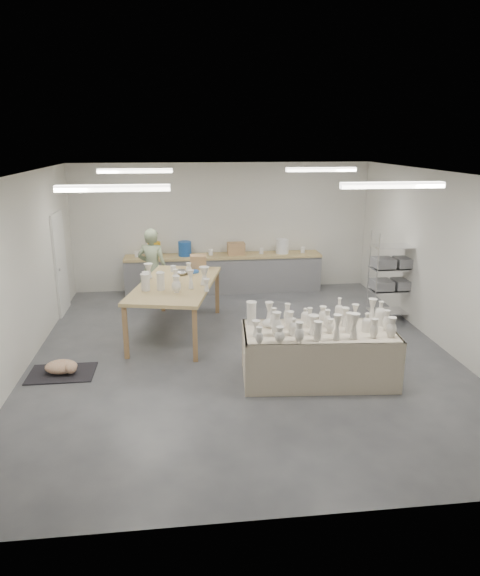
{
  "coord_description": "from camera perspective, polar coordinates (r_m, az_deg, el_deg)",
  "views": [
    {
      "loc": [
        -0.99,
        -8.06,
        3.53
      ],
      "look_at": [
        0.0,
        0.37,
        1.05
      ],
      "focal_mm": 32.0,
      "sensor_mm": 36.0,
      "label": 1
    }
  ],
  "objects": [
    {
      "name": "red_stool",
      "position": [
        11.46,
        -9.51,
        -0.21
      ],
      "size": [
        0.38,
        0.38,
        0.35
      ],
      "rotation": [
        0.0,
        0.0,
        -0.0
      ],
      "color": "#B12D19",
      "rests_on": "ground"
    },
    {
      "name": "potter",
      "position": [
        11.06,
        -9.7,
        2.13
      ],
      "size": [
        0.72,
        0.57,
        1.74
      ],
      "primitive_type": "imported",
      "rotation": [
        0.0,
        0.0,
        2.87
      ],
      "color": "gray",
      "rests_on": "ground"
    },
    {
      "name": "drying_table",
      "position": [
        7.85,
        8.71,
        -7.13
      ],
      "size": [
        2.34,
        1.25,
        1.17
      ],
      "rotation": [
        0.0,
        0.0,
        -0.08
      ],
      "color": "olive",
      "rests_on": "ground"
    },
    {
      "name": "back_counter",
      "position": [
        12.17,
        -1.88,
        1.8
      ],
      "size": [
        4.6,
        0.6,
        1.24
      ],
      "color": "tan",
      "rests_on": "ground"
    },
    {
      "name": "work_table",
      "position": [
        9.54,
        -7.0,
        0.57
      ],
      "size": [
        1.84,
        2.82,
        1.31
      ],
      "rotation": [
        0.0,
        0.0,
        -0.22
      ],
      "color": "tan",
      "rests_on": "ground"
    },
    {
      "name": "room",
      "position": [
        8.32,
        -0.51,
        6.09
      ],
      "size": [
        8.0,
        8.02,
        3.0
      ],
      "color": "#424449",
      "rests_on": "ground"
    },
    {
      "name": "wire_shelf",
      "position": [
        10.67,
        16.65,
        1.43
      ],
      "size": [
        0.88,
        0.48,
        1.8
      ],
      "color": "silver",
      "rests_on": "ground"
    },
    {
      "name": "rug",
      "position": [
        8.57,
        -19.18,
        -8.94
      ],
      "size": [
        1.0,
        0.7,
        0.02
      ],
      "primitive_type": "cube",
      "color": "black",
      "rests_on": "ground"
    },
    {
      "name": "cat",
      "position": [
        8.5,
        -19.12,
        -8.26
      ],
      "size": [
        0.59,
        0.5,
        0.21
      ],
      "rotation": [
        0.0,
        0.0,
        0.39
      ],
      "color": "white",
      "rests_on": "rug"
    }
  ]
}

